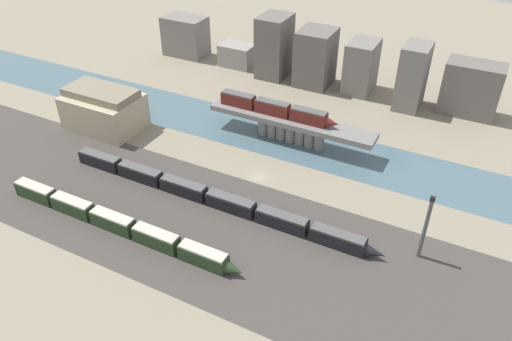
{
  "coord_description": "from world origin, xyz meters",
  "views": [
    {
      "loc": [
        49.42,
        -97.36,
        78.89
      ],
      "look_at": [
        0.0,
        -1.64,
        3.08
      ],
      "focal_mm": 35.0,
      "sensor_mm": 36.0,
      "label": 1
    }
  ],
  "objects_px": {
    "warehouse_building": "(104,109)",
    "train_on_bridge": "(276,109)",
    "signal_tower": "(425,228)",
    "train_yard_near": "(118,224)",
    "train_yard_mid": "(212,198)"
  },
  "relations": [
    {
      "from": "train_yard_near",
      "to": "train_yard_mid",
      "type": "bearing_deg",
      "value": 52.09
    },
    {
      "from": "train_yard_near",
      "to": "train_yard_mid",
      "type": "height_order",
      "value": "train_yard_near"
    },
    {
      "from": "train_on_bridge",
      "to": "signal_tower",
      "type": "distance_m",
      "value": 58.67
    },
    {
      "from": "train_yard_near",
      "to": "train_yard_mid",
      "type": "relative_size",
      "value": 0.76
    },
    {
      "from": "train_yard_near",
      "to": "train_on_bridge",
      "type": "bearing_deg",
      "value": 74.97
    },
    {
      "from": "warehouse_building",
      "to": "train_on_bridge",
      "type": "bearing_deg",
      "value": 20.64
    },
    {
      "from": "train_on_bridge",
      "to": "signal_tower",
      "type": "xyz_separation_m",
      "value": [
        49.7,
        -31.15,
        -1.42
      ]
    },
    {
      "from": "train_on_bridge",
      "to": "warehouse_building",
      "type": "distance_m",
      "value": 53.22
    },
    {
      "from": "train_on_bridge",
      "to": "signal_tower",
      "type": "bearing_deg",
      "value": -32.08
    },
    {
      "from": "train_yard_mid",
      "to": "warehouse_building",
      "type": "bearing_deg",
      "value": 160.4
    },
    {
      "from": "signal_tower",
      "to": "train_on_bridge",
      "type": "bearing_deg",
      "value": 147.92
    },
    {
      "from": "train_yard_mid",
      "to": "warehouse_building",
      "type": "relative_size",
      "value": 3.87
    },
    {
      "from": "train_yard_near",
      "to": "signal_tower",
      "type": "height_order",
      "value": "signal_tower"
    },
    {
      "from": "train_on_bridge",
      "to": "train_yard_near",
      "type": "relative_size",
      "value": 0.57
    },
    {
      "from": "warehouse_building",
      "to": "signal_tower",
      "type": "height_order",
      "value": "signal_tower"
    }
  ]
}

